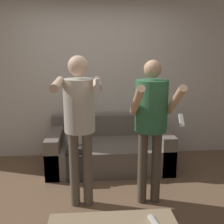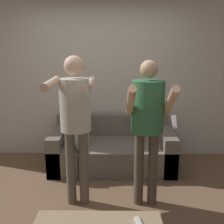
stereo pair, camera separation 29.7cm
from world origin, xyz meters
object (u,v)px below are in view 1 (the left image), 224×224
object	(u,v)px
couch	(109,150)
person_standing_left	(79,115)
remote_on_table	(153,221)
person_standing_right	(151,116)
person_seated	(75,133)

from	to	relation	value
couch	person_standing_left	distance (m)	1.43
person_standing_left	remote_on_table	xyz separation A→B (m)	(0.64, -0.86, -0.73)
couch	person_standing_left	xyz separation A→B (m)	(-0.40, -1.08, 0.84)
person_standing_left	person_standing_right	distance (m)	0.79
person_standing_right	remote_on_table	size ratio (longest dim) A/B	10.83
person_standing_left	person_standing_right	xyz separation A→B (m)	(0.79, 0.00, -0.03)
person_seated	remote_on_table	bearing A→B (deg)	-66.61
person_standing_left	person_standing_right	size ratio (longest dim) A/B	1.03
couch	person_standing_left	world-z (taller)	person_standing_left
couch	person_standing_left	size ratio (longest dim) A/B	1.07
person_seated	person_standing_left	bearing A→B (deg)	-82.85
person_standing_left	person_seated	distance (m)	0.98
person_standing_right	person_seated	world-z (taller)	person_standing_right
person_standing_left	person_seated	world-z (taller)	person_standing_left
person_seated	remote_on_table	xyz separation A→B (m)	(0.74, -1.72, -0.25)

